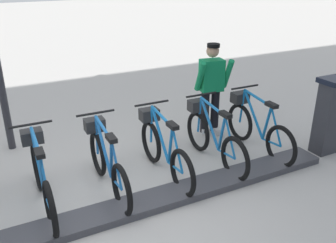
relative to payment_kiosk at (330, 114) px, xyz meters
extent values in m
plane|color=beige|center=(-0.05, 3.83, -0.67)|extent=(60.00, 60.00, 0.00)
cube|color=#47474C|center=(-0.05, 3.83, -0.62)|extent=(0.44, 6.84, 0.10)
cube|color=#38383D|center=(0.00, 0.00, -0.07)|extent=(0.28, 0.44, 1.20)
cube|color=#194C8C|center=(0.15, 0.00, 0.28)|extent=(0.03, 0.30, 0.40)
torus|color=black|center=(-0.03, 1.02, -0.33)|extent=(0.67, 0.08, 0.67)
torus|color=black|center=(1.02, 1.00, -0.33)|extent=(0.67, 0.08, 0.67)
cylinder|color=#1471B9|center=(0.68, 1.01, -0.05)|extent=(0.60, 0.05, 0.70)
cylinder|color=#1471B9|center=(0.34, 1.02, -0.09)|extent=(0.16, 0.05, 0.61)
cylinder|color=#1471B9|center=(0.62, 1.01, 0.25)|extent=(0.69, 0.06, 0.11)
cylinder|color=#1471B9|center=(0.18, 1.02, -0.36)|extent=(0.43, 0.04, 0.09)
cylinder|color=#1471B9|center=(0.12, 1.02, -0.06)|extent=(0.33, 0.04, 0.56)
cylinder|color=#1471B9|center=(0.99, 1.00, -0.02)|extent=(0.10, 0.04, 0.62)
cube|color=black|center=(0.28, 1.02, 0.24)|extent=(0.22, 0.10, 0.06)
cylinder|color=black|center=(0.96, 1.00, 0.33)|extent=(0.04, 0.54, 0.03)
cube|color=#2D2D2D|center=(1.07, 1.00, 0.11)|extent=(0.20, 0.28, 0.18)
torus|color=black|center=(-0.03, 1.88, -0.33)|extent=(0.67, 0.08, 0.67)
torus|color=black|center=(1.02, 1.87, -0.33)|extent=(0.67, 0.08, 0.67)
cylinder|color=#1D73BC|center=(0.68, 1.87, -0.05)|extent=(0.60, 0.05, 0.70)
cylinder|color=#1D73BC|center=(0.34, 1.88, -0.09)|extent=(0.16, 0.05, 0.61)
cylinder|color=#1D73BC|center=(0.62, 1.87, 0.25)|extent=(0.69, 0.06, 0.11)
cylinder|color=#1D73BC|center=(0.18, 1.88, -0.36)|extent=(0.43, 0.04, 0.09)
cylinder|color=#1D73BC|center=(0.12, 1.88, -0.06)|extent=(0.33, 0.04, 0.56)
cylinder|color=#1D73BC|center=(0.99, 1.87, -0.02)|extent=(0.10, 0.04, 0.62)
cube|color=black|center=(0.28, 1.88, 0.24)|extent=(0.22, 0.10, 0.06)
cylinder|color=black|center=(0.96, 1.87, 0.33)|extent=(0.04, 0.54, 0.03)
cube|color=#2D2D2D|center=(1.07, 1.86, 0.11)|extent=(0.20, 0.28, 0.18)
torus|color=black|center=(-0.03, 2.75, -0.33)|extent=(0.67, 0.08, 0.67)
torus|color=black|center=(1.02, 2.73, -0.33)|extent=(0.67, 0.08, 0.67)
cylinder|color=#1978C6|center=(0.68, 2.73, -0.05)|extent=(0.60, 0.05, 0.70)
cylinder|color=#1978C6|center=(0.34, 2.74, -0.09)|extent=(0.16, 0.05, 0.61)
cylinder|color=#1978C6|center=(0.62, 2.73, 0.25)|extent=(0.69, 0.06, 0.11)
cylinder|color=#1978C6|center=(0.18, 2.74, -0.36)|extent=(0.43, 0.04, 0.09)
cylinder|color=#1978C6|center=(0.12, 2.74, -0.06)|extent=(0.33, 0.04, 0.56)
cylinder|color=#1978C6|center=(0.99, 2.73, -0.02)|extent=(0.10, 0.04, 0.62)
cube|color=black|center=(0.28, 2.74, 0.24)|extent=(0.22, 0.10, 0.06)
cylinder|color=black|center=(0.96, 2.73, 0.33)|extent=(0.04, 0.54, 0.03)
cube|color=#2D2D2D|center=(1.07, 2.73, 0.11)|extent=(0.20, 0.28, 0.18)
torus|color=black|center=(-0.03, 3.61, -0.33)|extent=(0.67, 0.08, 0.67)
torus|color=black|center=(1.02, 3.59, -0.33)|extent=(0.67, 0.08, 0.67)
cylinder|color=blue|center=(0.68, 3.60, -0.05)|extent=(0.60, 0.05, 0.70)
cylinder|color=blue|center=(0.34, 3.60, -0.09)|extent=(0.16, 0.05, 0.61)
cylinder|color=blue|center=(0.62, 3.60, 0.25)|extent=(0.69, 0.06, 0.11)
cylinder|color=blue|center=(0.18, 3.60, -0.36)|extent=(0.43, 0.04, 0.09)
cylinder|color=blue|center=(0.12, 3.61, -0.06)|extent=(0.33, 0.04, 0.56)
cylinder|color=blue|center=(0.99, 3.59, -0.02)|extent=(0.10, 0.04, 0.62)
cube|color=black|center=(0.28, 3.60, 0.24)|extent=(0.22, 0.10, 0.06)
cylinder|color=black|center=(0.96, 3.59, 0.33)|extent=(0.04, 0.54, 0.03)
cube|color=#2D2D2D|center=(1.07, 3.59, 0.11)|extent=(0.20, 0.28, 0.18)
torus|color=black|center=(-0.03, 4.47, -0.33)|extent=(0.67, 0.08, 0.67)
torus|color=black|center=(1.02, 4.45, -0.33)|extent=(0.67, 0.08, 0.67)
cylinder|color=#1E71BC|center=(0.68, 4.46, -0.05)|extent=(0.60, 0.05, 0.70)
cylinder|color=#1E71BC|center=(0.34, 4.46, -0.09)|extent=(0.16, 0.05, 0.61)
cylinder|color=#1E71BC|center=(0.62, 4.46, 0.25)|extent=(0.69, 0.06, 0.11)
cylinder|color=#1E71BC|center=(0.18, 4.47, -0.36)|extent=(0.43, 0.04, 0.09)
cylinder|color=#1E71BC|center=(0.12, 4.47, -0.06)|extent=(0.33, 0.04, 0.56)
cylinder|color=#1E71BC|center=(0.99, 4.45, -0.02)|extent=(0.10, 0.04, 0.62)
cube|color=black|center=(0.28, 4.47, 0.24)|extent=(0.22, 0.10, 0.06)
cylinder|color=black|center=(0.96, 4.45, 0.33)|extent=(0.04, 0.54, 0.03)
cube|color=#2D2D2D|center=(1.07, 4.45, 0.11)|extent=(0.20, 0.28, 0.18)
cube|color=white|center=(1.45, 1.21, -0.62)|extent=(0.27, 0.15, 0.10)
cube|color=white|center=(1.60, 1.41, -0.62)|extent=(0.27, 0.15, 0.10)
cylinder|color=black|center=(1.51, 1.21, -0.24)|extent=(0.15, 0.15, 0.82)
cylinder|color=black|center=(1.54, 1.41, -0.24)|extent=(0.15, 0.15, 0.82)
cube|color=#149253|center=(1.53, 1.31, 0.43)|extent=(0.32, 0.44, 0.56)
cylinder|color=#149253|center=(1.39, 1.07, 0.46)|extent=(0.35, 0.15, 0.57)
cylinder|color=#149253|center=(1.47, 1.58, 0.46)|extent=(0.35, 0.15, 0.57)
sphere|color=tan|center=(1.53, 1.31, 0.86)|extent=(0.22, 0.22, 0.22)
cylinder|color=black|center=(1.51, 1.31, 0.96)|extent=(0.22, 0.22, 0.06)
camera|label=1|loc=(-3.74, 4.86, 2.25)|focal=39.53mm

